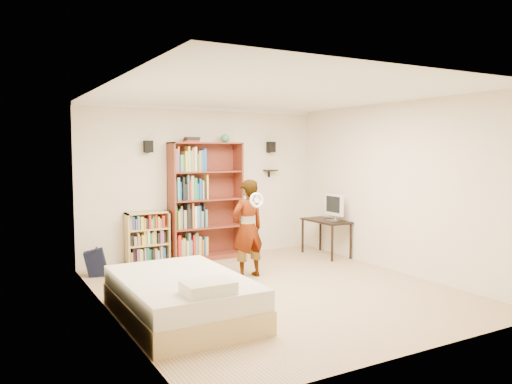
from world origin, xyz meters
TOP-DOWN VIEW (x-y plane):
  - ground at (0.00, 0.00)m, footprint 4.50×5.00m
  - room_shell at (0.00, 0.00)m, footprint 4.52×5.02m
  - crown_molding at (0.00, 0.00)m, footprint 4.50×5.00m
  - speaker_left at (-1.05, 2.40)m, footprint 0.14×0.12m
  - speaker_right at (1.35, 2.40)m, footprint 0.14×0.12m
  - wall_shelf at (1.35, 2.41)m, footprint 0.25×0.16m
  - tall_bookshelf at (-0.05, 2.31)m, footprint 1.31×0.38m
  - low_bookshelf at (-1.10, 2.36)m, footprint 0.72×0.27m
  - computer_desk at (1.99, 1.49)m, footprint 0.49×0.97m
  - imac at (2.03, 1.35)m, footprint 0.18×0.49m
  - daybed at (-1.56, -0.43)m, footprint 1.33×2.05m
  - person at (-0.02, 0.82)m, footprint 0.58×0.41m
  - wii_wheel at (-0.02, 0.54)m, footprint 0.23×0.09m
  - navy_bag at (-2.03, 2.00)m, footprint 0.36×0.29m

SIDE VIEW (x-z plane):
  - ground at x=0.00m, z-range -0.01..0.01m
  - navy_bag at x=-2.03m, z-range 0.00..0.43m
  - daybed at x=-1.56m, z-range 0.00..0.60m
  - computer_desk at x=1.99m, z-range 0.00..0.66m
  - low_bookshelf at x=-1.10m, z-range 0.00..0.90m
  - person at x=-0.02m, z-range 0.00..1.50m
  - imac at x=2.03m, z-range 0.66..1.15m
  - tall_bookshelf at x=-0.05m, z-range 0.00..2.08m
  - wii_wheel at x=-0.02m, z-range 1.09..1.32m
  - wall_shelf at x=1.35m, z-range 1.54..1.56m
  - room_shell at x=0.00m, z-range 0.41..3.12m
  - speaker_left at x=-1.05m, z-range 1.90..2.10m
  - speaker_right at x=1.35m, z-range 1.90..2.10m
  - crown_molding at x=0.00m, z-range 2.64..2.70m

